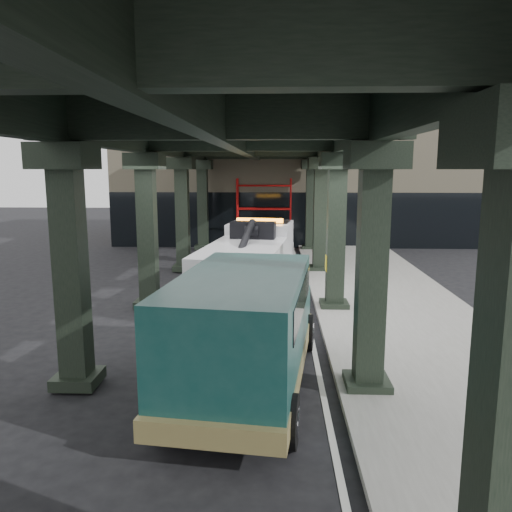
# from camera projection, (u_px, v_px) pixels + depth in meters

# --- Properties ---
(ground) EXTENTS (90.00, 90.00, 0.00)m
(ground) POSITION_uv_depth(u_px,v_px,m) (250.00, 329.00, 14.26)
(ground) COLOR black
(ground) RESTS_ON ground
(sidewalk) EXTENTS (5.00, 40.00, 0.15)m
(sidewalk) POSITION_uv_depth(u_px,v_px,m) (393.00, 309.00, 16.03)
(sidewalk) COLOR gray
(sidewalk) RESTS_ON ground
(lane_stripe) EXTENTS (0.12, 38.00, 0.01)m
(lane_stripe) POSITION_uv_depth(u_px,v_px,m) (306.00, 310.00, 16.16)
(lane_stripe) COLOR silver
(lane_stripe) RESTS_ON ground
(viaduct) EXTENTS (7.40, 32.00, 6.40)m
(viaduct) POSITION_uv_depth(u_px,v_px,m) (240.00, 138.00, 15.31)
(viaduct) COLOR black
(viaduct) RESTS_ON ground
(building) EXTENTS (22.00, 10.00, 8.00)m
(building) POSITION_uv_depth(u_px,v_px,m) (296.00, 177.00, 33.18)
(building) COLOR #C6B793
(building) RESTS_ON ground
(scaffolding) EXTENTS (3.08, 0.88, 4.00)m
(scaffolding) POSITION_uv_depth(u_px,v_px,m) (264.00, 212.00, 28.31)
(scaffolding) COLOR red
(scaffolding) RESTS_ON ground
(tow_truck) EXTENTS (3.36, 8.64, 2.76)m
(tow_truck) POSITION_uv_depth(u_px,v_px,m) (251.00, 259.00, 17.76)
(tow_truck) COLOR black
(tow_truck) RESTS_ON ground
(towed_van) EXTENTS (3.13, 6.45, 2.52)m
(towed_van) POSITION_uv_depth(u_px,v_px,m) (245.00, 327.00, 10.06)
(towed_van) COLOR #103B38
(towed_van) RESTS_ON ground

